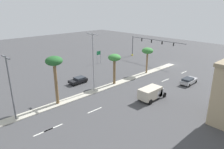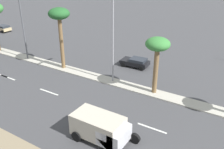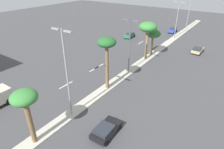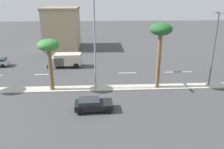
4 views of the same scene
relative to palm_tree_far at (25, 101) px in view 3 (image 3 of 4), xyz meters
The scene contains 18 objects.
ground_plane 15.65m from the palm_tree_far, 90.62° to the left, with size 160.00×160.00×0.00m, color #424244.
median_curb 25.82m from the palm_tree_far, 90.36° to the left, with size 1.80×95.15×0.12m, color #B7B2A3.
lane_stripe_trailing 13.08m from the palm_tree_far, 120.90° to the left, with size 0.20×2.80×0.01m, color silver.
lane_stripe_left 20.57m from the palm_tree_far, 107.97° to the left, with size 0.20×2.80×0.01m, color silver.
lane_stripe_rear 19.24m from the palm_tree_far, 109.37° to the left, with size 0.20×2.80×0.01m, color silver.
lane_stripe_center 37.45m from the palm_tree_far, 99.51° to the left, with size 0.20×2.80×0.01m, color silver.
palm_tree_far is the anchor object (origin of this frame).
palm_tree_left 13.46m from the palm_tree_far, 90.46° to the left, with size 2.74×2.74×8.14m.
palm_tree_center 27.22m from the palm_tree_far, 90.55° to the left, with size 3.55×3.55×7.69m.
palm_tree_near 30.24m from the palm_tree_far, 90.62° to the left, with size 3.25×3.25×5.59m.
street_lamp_rear 5.57m from the palm_tree_far, 89.92° to the left, with size 2.90×0.24×10.98m.
street_lamp_front 20.33m from the palm_tree_far, 90.93° to the left, with size 2.90×0.24×9.34m.
street_lamp_near 45.38m from the palm_tree_far, 90.37° to the left, with size 2.90×0.24×9.51m.
street_lamp_far 56.94m from the palm_tree_far, 90.39° to the left, with size 2.90×0.24×11.07m.
sedan_black_mid 8.98m from the palm_tree_far, 42.69° to the left, with size 2.19×3.94×1.27m.
sedan_tan_trailing 38.32m from the palm_tree_far, 78.15° to the left, with size 2.09×3.93×1.31m.
sedan_green_outboard 40.45m from the palm_tree_far, 105.56° to the left, with size 2.02×3.96×1.30m.
sedan_blue_inboard 51.17m from the palm_tree_far, 93.06° to the left, with size 2.04×4.04×1.40m.
Camera 3 is at (15.52, 14.71, 16.09)m, focal length 30.93 mm.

